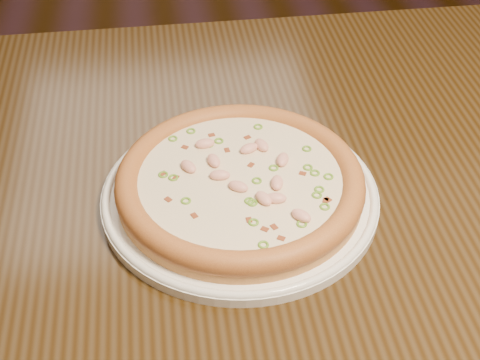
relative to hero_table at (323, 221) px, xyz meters
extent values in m
plane|color=black|center=(-0.16, 0.38, -0.65)|extent=(9.00, 9.00, 0.00)
cube|color=black|center=(0.00, 0.00, 0.08)|extent=(1.20, 0.80, 0.04)
cylinder|color=white|center=(-0.12, -0.05, 0.10)|extent=(0.32, 0.32, 0.01)
torus|color=white|center=(-0.12, -0.05, 0.11)|extent=(0.32, 0.32, 0.01)
cylinder|color=tan|center=(-0.12, -0.05, 0.12)|extent=(0.29, 0.29, 0.02)
torus|color=#B57034|center=(-0.12, -0.05, 0.13)|extent=(0.29, 0.29, 0.03)
cylinder|color=beige|center=(-0.12, -0.05, 0.13)|extent=(0.24, 0.24, 0.00)
ellipsoid|color=#F2B29E|center=(-0.10, -0.09, 0.14)|extent=(0.02, 0.03, 0.01)
ellipsoid|color=#F2B29E|center=(-0.06, -0.13, 0.14)|extent=(0.03, 0.03, 0.01)
ellipsoid|color=#F2B29E|center=(-0.09, -0.10, 0.14)|extent=(0.03, 0.02, 0.01)
ellipsoid|color=#F2B29E|center=(-0.14, -0.05, 0.14)|extent=(0.03, 0.02, 0.01)
ellipsoid|color=#F2B29E|center=(-0.09, 0.00, 0.14)|extent=(0.02, 0.03, 0.01)
ellipsoid|color=#F2B29E|center=(-0.15, 0.01, 0.14)|extent=(0.03, 0.02, 0.01)
ellipsoid|color=#F2B29E|center=(-0.07, -0.03, 0.14)|extent=(0.02, 0.03, 0.01)
ellipsoid|color=#F2B29E|center=(-0.08, -0.07, 0.14)|extent=(0.02, 0.03, 0.01)
ellipsoid|color=#F2B29E|center=(-0.18, -0.03, 0.14)|extent=(0.02, 0.03, 0.01)
ellipsoid|color=#F2B29E|center=(-0.15, -0.02, 0.14)|extent=(0.02, 0.03, 0.01)
ellipsoid|color=#F2B29E|center=(-0.10, 0.00, 0.14)|extent=(0.03, 0.02, 0.01)
ellipsoid|color=#F2B29E|center=(-0.12, -0.07, 0.14)|extent=(0.03, 0.02, 0.01)
cube|color=maroon|center=(-0.14, 0.03, 0.13)|extent=(0.01, 0.01, 0.00)
cube|color=maroon|center=(-0.18, -0.11, 0.13)|extent=(0.01, 0.01, 0.00)
cube|color=maroon|center=(-0.10, -0.03, 0.13)|extent=(0.01, 0.01, 0.00)
cube|color=maroon|center=(-0.18, 0.01, 0.13)|extent=(0.01, 0.01, 0.00)
cube|color=maroon|center=(-0.09, -0.15, 0.13)|extent=(0.01, 0.01, 0.00)
cube|color=maroon|center=(-0.10, -0.14, 0.13)|extent=(0.01, 0.01, 0.00)
cube|color=maroon|center=(-0.21, -0.03, 0.13)|extent=(0.01, 0.01, 0.00)
cube|color=maroon|center=(-0.12, -0.12, 0.13)|extent=(0.01, 0.01, 0.00)
cube|color=maroon|center=(-0.11, -0.14, 0.13)|extent=(0.01, 0.01, 0.00)
cube|color=maroon|center=(-0.19, -0.04, 0.13)|extent=(0.01, 0.01, 0.00)
cube|color=maroon|center=(-0.05, -0.05, 0.13)|extent=(0.01, 0.01, 0.00)
cube|color=maroon|center=(-0.20, -0.08, 0.13)|extent=(0.01, 0.01, 0.00)
cube|color=maroon|center=(-0.03, -0.10, 0.13)|extent=(0.01, 0.01, 0.00)
cube|color=maroon|center=(-0.13, 0.00, 0.13)|extent=(0.01, 0.01, 0.00)
cube|color=maroon|center=(-0.03, -0.10, 0.13)|extent=(0.01, 0.01, 0.00)
cube|color=maroon|center=(-0.10, 0.02, 0.13)|extent=(0.01, 0.01, 0.00)
torus|color=#5A8E24|center=(-0.17, 0.05, 0.13)|extent=(0.02, 0.02, 0.00)
torus|color=#5A8E24|center=(-0.04, -0.09, 0.13)|extent=(0.02, 0.02, 0.00)
torus|color=#5A8E24|center=(-0.10, -0.06, 0.13)|extent=(0.01, 0.01, 0.00)
torus|color=#5A8E24|center=(-0.11, -0.10, 0.13)|extent=(0.01, 0.01, 0.00)
torus|color=#5A8E24|center=(-0.14, 0.02, 0.13)|extent=(0.02, 0.02, 0.00)
torus|color=#5A8E24|center=(-0.07, -0.14, 0.13)|extent=(0.01, 0.01, 0.00)
torus|color=#5A8E24|center=(-0.20, -0.04, 0.13)|extent=(0.02, 0.02, 0.00)
torus|color=#5A8E24|center=(-0.04, -0.11, 0.13)|extent=(0.02, 0.02, 0.00)
torus|color=#5A8E24|center=(-0.12, -0.09, 0.13)|extent=(0.01, 0.01, 0.00)
torus|color=#5A8E24|center=(-0.19, 0.03, 0.13)|extent=(0.02, 0.02, 0.00)
torus|color=#5A8E24|center=(-0.08, 0.04, 0.13)|extent=(0.02, 0.02, 0.00)
torus|color=#5A8E24|center=(-0.21, -0.03, 0.13)|extent=(0.02, 0.02, 0.00)
torus|color=#5A8E24|center=(-0.06, -0.12, 0.13)|extent=(0.02, 0.02, 0.00)
torus|color=#5A8E24|center=(-0.03, -0.06, 0.13)|extent=(0.01, 0.01, 0.00)
torus|color=#5A8E24|center=(-0.04, -0.04, 0.13)|extent=(0.02, 0.02, 0.00)
torus|color=#5A8E24|center=(-0.18, -0.08, 0.13)|extent=(0.01, 0.01, 0.00)
torus|color=#5A8E24|center=(-0.03, -0.01, 0.13)|extent=(0.01, 0.01, 0.00)
torus|color=#5A8E24|center=(-0.08, -0.04, 0.13)|extent=(0.02, 0.02, 0.00)
torus|color=#5A8E24|center=(-0.12, -0.13, 0.13)|extent=(0.02, 0.02, 0.00)
torus|color=#5A8E24|center=(-0.03, -0.08, 0.13)|extent=(0.01, 0.01, 0.00)
torus|color=#5A8E24|center=(-0.02, -0.06, 0.13)|extent=(0.01, 0.01, 0.00)
torus|color=#5A8E24|center=(-0.15, 0.01, 0.13)|extent=(0.01, 0.01, 0.00)
torus|color=#5A8E24|center=(-0.11, -0.16, 0.13)|extent=(0.01, 0.01, 0.00)
camera|label=1|loc=(-0.20, -0.63, 0.63)|focal=50.00mm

